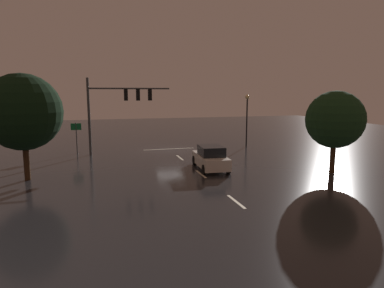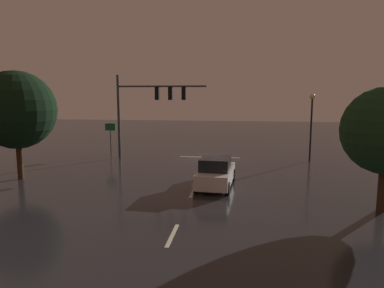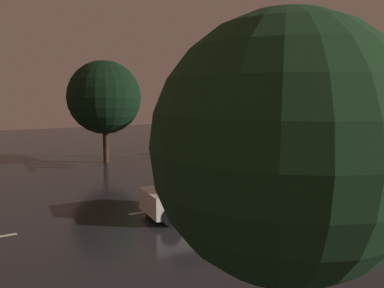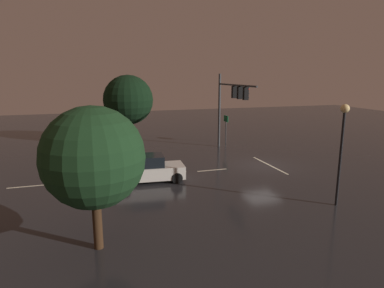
{
  "view_description": "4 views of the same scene",
  "coord_description": "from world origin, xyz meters",
  "px_view_note": "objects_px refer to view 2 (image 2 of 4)",
  "views": [
    {
      "loc": [
        6.57,
        31.06,
        5.46
      ],
      "look_at": [
        -0.32,
        6.63,
        1.55
      ],
      "focal_mm": 31.33,
      "sensor_mm": 36.0,
      "label": 1
    },
    {
      "loc": [
        -2.41,
        28.57,
        5.29
      ],
      "look_at": [
        0.34,
        7.86,
        2.3
      ],
      "focal_mm": 33.45,
      "sensor_mm": 36.0,
      "label": 2
    },
    {
      "loc": [
        -12.73,
        15.84,
        4.4
      ],
      "look_at": [
        1.03,
        7.77,
        2.32
      ],
      "focal_mm": 34.81,
      "sensor_mm": 36.0,
      "label": 3
    },
    {
      "loc": [
        -21.3,
        12.01,
        6.69
      ],
      "look_at": [
        1.0,
        5.19,
        1.77
      ],
      "focal_mm": 31.1,
      "sensor_mm": 36.0,
      "label": 4
    }
  ],
  "objects_px": {
    "traffic_signal_assembly": "(150,101)",
    "street_lamp_left_kerb": "(312,114)",
    "car_approaching": "(216,173)",
    "route_sign": "(110,132)",
    "tree_right_near": "(16,110)"
  },
  "relations": [
    {
      "from": "tree_right_near",
      "to": "car_approaching",
      "type": "bearing_deg",
      "value": 179.14
    },
    {
      "from": "route_sign",
      "to": "traffic_signal_assembly",
      "type": "bearing_deg",
      "value": 162.67
    },
    {
      "from": "tree_right_near",
      "to": "street_lamp_left_kerb",
      "type": "bearing_deg",
      "value": -155.95
    },
    {
      "from": "car_approaching",
      "to": "route_sign",
      "type": "distance_m",
      "value": 13.41
    },
    {
      "from": "car_approaching",
      "to": "tree_right_near",
      "type": "xyz_separation_m",
      "value": [
        12.11,
        -0.18,
        3.47
      ]
    },
    {
      "from": "car_approaching",
      "to": "street_lamp_left_kerb",
      "type": "height_order",
      "value": "street_lamp_left_kerb"
    },
    {
      "from": "street_lamp_left_kerb",
      "to": "route_sign",
      "type": "bearing_deg",
      "value": -2.25
    },
    {
      "from": "car_approaching",
      "to": "route_sign",
      "type": "relative_size",
      "value": 1.61
    },
    {
      "from": "traffic_signal_assembly",
      "to": "street_lamp_left_kerb",
      "type": "distance_m",
      "value": 12.68
    },
    {
      "from": "street_lamp_left_kerb",
      "to": "tree_right_near",
      "type": "height_order",
      "value": "tree_right_near"
    },
    {
      "from": "route_sign",
      "to": "tree_right_near",
      "type": "distance_m",
      "value": 9.69
    },
    {
      "from": "street_lamp_left_kerb",
      "to": "car_approaching",
      "type": "bearing_deg",
      "value": 51.76
    },
    {
      "from": "traffic_signal_assembly",
      "to": "car_approaching",
      "type": "relative_size",
      "value": 1.62
    },
    {
      "from": "traffic_signal_assembly",
      "to": "tree_right_near",
      "type": "height_order",
      "value": "traffic_signal_assembly"
    },
    {
      "from": "car_approaching",
      "to": "traffic_signal_assembly",
      "type": "bearing_deg",
      "value": -54.15
    }
  ]
}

